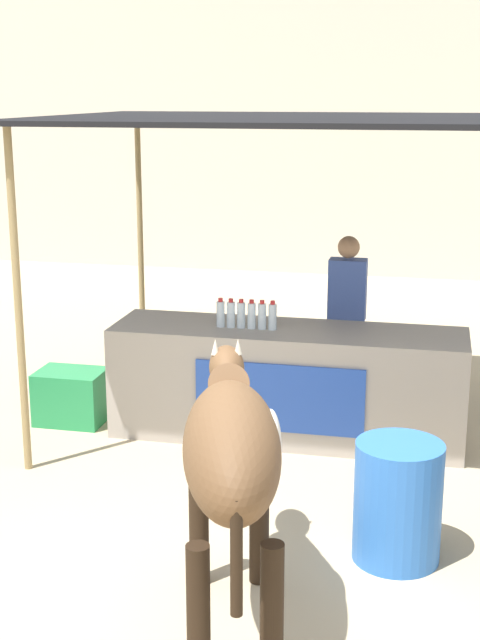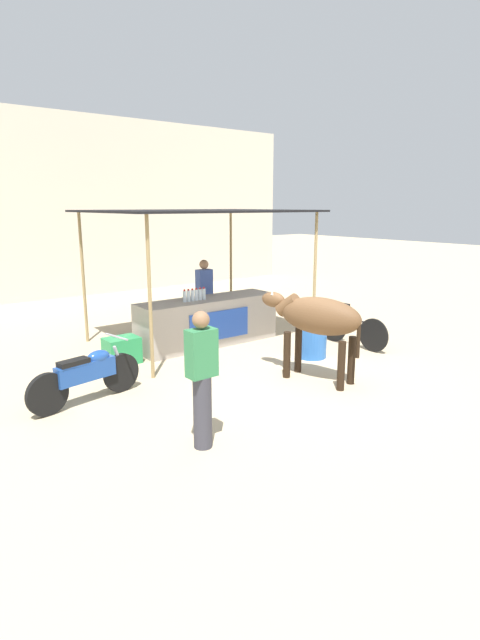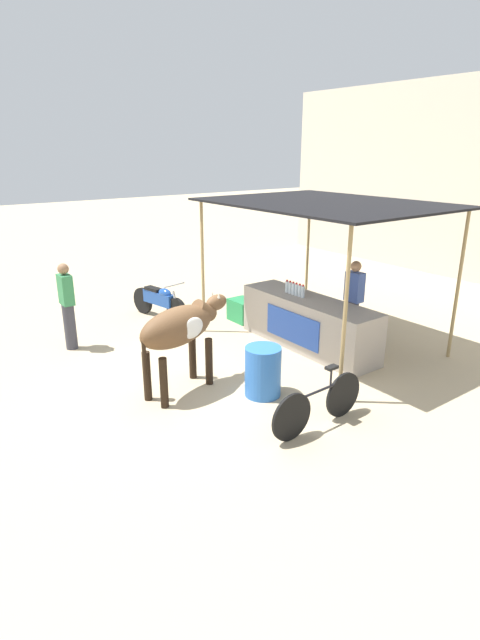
{
  "view_description": "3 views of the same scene",
  "coord_description": "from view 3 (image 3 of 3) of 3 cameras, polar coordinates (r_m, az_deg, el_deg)",
  "views": [
    {
      "loc": [
        1.18,
        -4.99,
        2.91
      ],
      "look_at": [
        -0.26,
        1.51,
        1.2
      ],
      "focal_mm": 50.0,
      "sensor_mm": 36.0,
      "label": 1
    },
    {
      "loc": [
        -5.57,
        -6.04,
        2.8
      ],
      "look_at": [
        -0.24,
        0.83,
        0.79
      ],
      "focal_mm": 28.0,
      "sensor_mm": 36.0,
      "label": 2
    },
    {
      "loc": [
        6.41,
        -4.12,
        3.62
      ],
      "look_at": [
        -0.24,
        0.77,
        0.76
      ],
      "focal_mm": 28.0,
      "sensor_mm": 36.0,
      "label": 3
    }
  ],
  "objects": [
    {
      "name": "bicycle_leaning",
      "position": [
        6.9,
        8.99,
        -9.47
      ],
      "size": [
        0.11,
        1.66,
        0.85
      ],
      "color": "black",
      "rests_on": "ground"
    },
    {
      "name": "water_barrel",
      "position": [
        7.66,
        2.63,
        -5.88
      ],
      "size": [
        0.56,
        0.56,
        0.78
      ],
      "primitive_type": "cylinder",
      "color": "blue",
      "rests_on": "ground"
    },
    {
      "name": "water_bottle_row",
      "position": [
        9.57,
        6.28,
        3.54
      ],
      "size": [
        0.52,
        0.07,
        0.25
      ],
      "color": "silver",
      "rests_on": "stall_counter"
    },
    {
      "name": "stall_awning",
      "position": [
        9.27,
        9.75,
        12.49
      ],
      "size": [
        4.2,
        3.2,
        2.71
      ],
      "color": "black",
      "rests_on": "ground"
    },
    {
      "name": "ground_plane",
      "position": [
        8.44,
        -3.29,
        -6.36
      ],
      "size": [
        60.0,
        60.0,
        0.0
      ],
      "primitive_type": "plane",
      "color": "tan"
    },
    {
      "name": "motorcycle_parked",
      "position": [
        11.15,
        -9.18,
        2.21
      ],
      "size": [
        1.78,
        0.59,
        0.9
      ],
      "color": "black",
      "rests_on": "ground"
    },
    {
      "name": "stall_counter",
      "position": [
        9.53,
        7.77,
        -0.33
      ],
      "size": [
        3.0,
        0.82,
        0.96
      ],
      "color": "#9E9389",
      "rests_on": "ground"
    },
    {
      "name": "passerby_on_street",
      "position": [
        9.78,
        -19.11,
        1.54
      ],
      "size": [
        0.34,
        0.22,
        1.65
      ],
      "color": "#383842",
      "rests_on": "ground"
    },
    {
      "name": "vendor_behind_counter",
      "position": [
        9.67,
        12.82,
        1.95
      ],
      "size": [
        0.34,
        0.22,
        1.65
      ],
      "color": "#383842",
      "rests_on": "ground"
    },
    {
      "name": "cooler_box",
      "position": [
        10.96,
        0.28,
        1.12
      ],
      "size": [
        0.6,
        0.44,
        0.48
      ],
      "primitive_type": "cube",
      "color": "#268C4C",
      "rests_on": "ground"
    },
    {
      "name": "cow",
      "position": [
        7.6,
        -6.79,
        -0.96
      ],
      "size": [
        0.86,
        1.85,
        1.44
      ],
      "color": "brown",
      "rests_on": "ground"
    }
  ]
}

